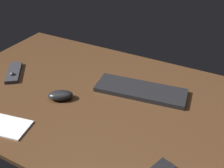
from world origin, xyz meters
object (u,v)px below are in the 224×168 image
Objects in this scene: keyboard at (141,90)px; computer_mouse at (60,95)px; media_remote at (14,72)px; notepad at (7,126)px.

keyboard is 3.75× the size of computer_mouse.
computer_mouse is (-27.30, -20.12, 0.94)cm from keyboard.
keyboard is 33.92cm from computer_mouse.
media_remote is 37.71cm from notepad.
media_remote is at bearing -174.16° from keyboard.
keyboard is at bearing 4.46° from computer_mouse.
computer_mouse is 0.63× the size of notepad.
notepad is at bearing -136.70° from keyboard.
media_remote is (-59.33, -14.59, -0.10)cm from keyboard.
media_remote is 1.09× the size of notepad.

